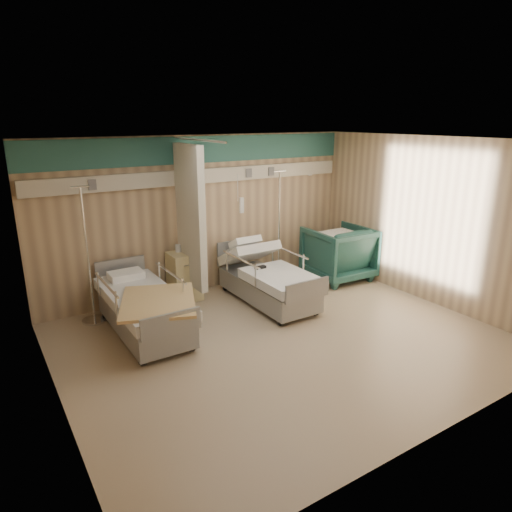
{
  "coord_description": "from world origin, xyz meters",
  "views": [
    {
      "loc": [
        -3.52,
        -4.8,
        3.09
      ],
      "look_at": [
        -0.09,
        0.6,
        1.13
      ],
      "focal_mm": 32.0,
      "sensor_mm": 36.0,
      "label": 1
    }
  ],
  "objects_px": {
    "bedside_cabinet": "(185,276)",
    "iv_stand_right": "(278,260)",
    "bed_right": "(268,285)",
    "iv_stand_left": "(92,295)",
    "bed_left": "(144,313)",
    "visitor_armchair": "(338,253)"
  },
  "relations": [
    {
      "from": "bedside_cabinet",
      "to": "iv_stand_right",
      "type": "relative_size",
      "value": 0.39
    },
    {
      "from": "bed_right",
      "to": "iv_stand_left",
      "type": "distance_m",
      "value": 2.86
    },
    {
      "from": "iv_stand_right",
      "to": "iv_stand_left",
      "type": "height_order",
      "value": "iv_stand_right"
    },
    {
      "from": "bed_right",
      "to": "bed_left",
      "type": "xyz_separation_m",
      "value": [
        -2.2,
        0.0,
        0.0
      ]
    },
    {
      "from": "bed_right",
      "to": "visitor_armchair",
      "type": "height_order",
      "value": "visitor_armchair"
    },
    {
      "from": "bed_right",
      "to": "visitor_armchair",
      "type": "relative_size",
      "value": 1.87
    },
    {
      "from": "bedside_cabinet",
      "to": "visitor_armchair",
      "type": "relative_size",
      "value": 0.73
    },
    {
      "from": "bedside_cabinet",
      "to": "visitor_armchair",
      "type": "xyz_separation_m",
      "value": [
        3.0,
        -0.63,
        0.1
      ]
    },
    {
      "from": "bed_left",
      "to": "bedside_cabinet",
      "type": "distance_m",
      "value": 1.39
    },
    {
      "from": "bed_left",
      "to": "bedside_cabinet",
      "type": "xyz_separation_m",
      "value": [
        1.05,
        0.9,
        0.11
      ]
    },
    {
      "from": "visitor_armchair",
      "to": "iv_stand_left",
      "type": "height_order",
      "value": "iv_stand_left"
    },
    {
      "from": "bed_left",
      "to": "iv_stand_left",
      "type": "bearing_deg",
      "value": 123.38
    },
    {
      "from": "iv_stand_left",
      "to": "bedside_cabinet",
      "type": "bearing_deg",
      "value": 2.88
    },
    {
      "from": "bed_right",
      "to": "bed_left",
      "type": "distance_m",
      "value": 2.2
    },
    {
      "from": "bed_right",
      "to": "iv_stand_right",
      "type": "xyz_separation_m",
      "value": [
        0.74,
        0.73,
        0.13
      ]
    },
    {
      "from": "bed_right",
      "to": "visitor_armchair",
      "type": "bearing_deg",
      "value": 8.21
    },
    {
      "from": "bedside_cabinet",
      "to": "iv_stand_right",
      "type": "bearing_deg",
      "value": -5.05
    },
    {
      "from": "bed_right",
      "to": "visitor_armchair",
      "type": "distance_m",
      "value": 1.88
    },
    {
      "from": "bedside_cabinet",
      "to": "bed_right",
      "type": "bearing_deg",
      "value": -38.05
    },
    {
      "from": "bed_left",
      "to": "iv_stand_right",
      "type": "xyz_separation_m",
      "value": [
        2.94,
        0.73,
        0.13
      ]
    },
    {
      "from": "bed_right",
      "to": "bedside_cabinet",
      "type": "relative_size",
      "value": 2.54
    },
    {
      "from": "bed_right",
      "to": "visitor_armchair",
      "type": "xyz_separation_m",
      "value": [
        1.85,
        0.27,
        0.21
      ]
    }
  ]
}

